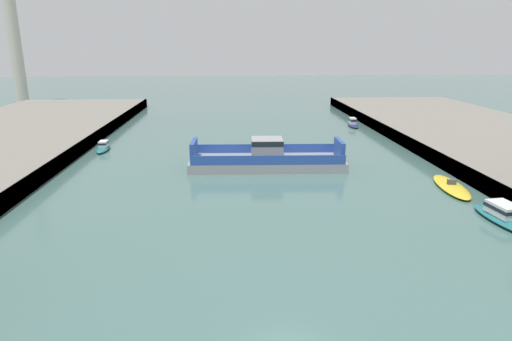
{
  "coord_description": "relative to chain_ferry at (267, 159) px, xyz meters",
  "views": [
    {
      "loc": [
        -2.58,
        -17.57,
        14.12
      ],
      "look_at": [
        0.0,
        24.99,
        2.0
      ],
      "focal_mm": 30.94,
      "sensor_mm": 36.0,
      "label": 1
    }
  ],
  "objects": [
    {
      "name": "moored_boat_far_left",
      "position": [
        -22.02,
        10.24,
        -0.6
      ],
      "size": [
        1.69,
        5.23,
        1.3
      ],
      "color": "#237075",
      "rests_on": "ground"
    },
    {
      "name": "chain_ferry",
      "position": [
        0.0,
        0.0,
        0.0
      ],
      "size": [
        18.53,
        6.69,
        3.53
      ],
      "color": "#939399",
      "rests_on": "ground"
    },
    {
      "name": "moored_boat_near_left",
      "position": [
        18.27,
        -18.28,
        -0.52
      ],
      "size": [
        3.29,
        7.93,
        1.52
      ],
      "color": "#237075",
      "rests_on": "ground"
    },
    {
      "name": "moored_boat_mid_left",
      "position": [
        17.82,
        26.72,
        -0.49
      ],
      "size": [
        1.47,
        4.89,
        1.57
      ],
      "color": "navy",
      "rests_on": "ground"
    },
    {
      "name": "moored_boat_mid_right",
      "position": [
        18.13,
        -9.34,
        -0.84
      ],
      "size": [
        3.42,
        8.55,
        0.98
      ],
      "color": "yellow",
      "rests_on": "ground"
    },
    {
      "name": "smokestack_distant_a",
      "position": [
        -56.97,
        65.45,
        17.97
      ],
      "size": [
        3.29,
        3.29,
        36.04
      ],
      "color": "beige",
      "rests_on": "ground"
    }
  ]
}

